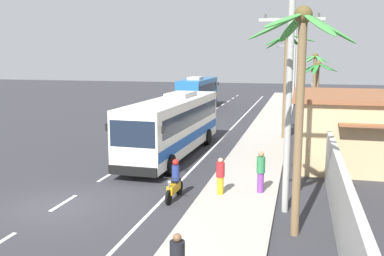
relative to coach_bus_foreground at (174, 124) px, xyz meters
The scene contains 17 objects.
ground_plane 10.27m from the coach_bus_foreground, 100.89° to the right, with size 160.00×160.00×0.00m, color #303035.
sidewalk_kerb 5.23m from the coach_bus_foreground, ahead, with size 3.20×90.00×0.14m, color #A8A399.
lane_markings 5.42m from the coach_bus_foreground, 84.59° to the left, with size 3.94×71.78×0.01m.
boundary_wall 9.64m from the coach_bus_foreground, 25.22° to the left, with size 0.24×60.00×2.36m, color #B2B2AD.
coach_bus_foreground is the anchor object (origin of this frame).
coach_bus_far_lane 22.87m from the coach_bus_foreground, 99.65° to the left, with size 2.93×10.57×3.65m.
motorcycle_beside_bus 8.22m from the coach_bus_foreground, 73.25° to the right, with size 0.56×1.96×1.67m.
pedestrian_near_kerb 8.29m from the coach_bus_foreground, 59.78° to the right, with size 0.36×0.36×1.57m.
pedestrian_far_walk 8.70m from the coach_bus_foreground, 48.23° to the right, with size 0.36×0.36×1.79m.
utility_pole_nearest 11.00m from the coach_bus_foreground, 50.03° to the right, with size 2.32×0.24×8.64m.
utility_pole_mid 12.36m from the coach_bus_foreground, 56.75° to the left, with size 2.26×0.24×10.41m.
utility_pole_far 28.89m from the coach_bus_foreground, 77.26° to the left, with size 3.26×0.24×9.39m.
utility_pole_distant 46.65m from the coach_bus_foreground, 82.00° to the left, with size 2.28×0.24×8.67m.
palm_nearest 9.48m from the coach_bus_foreground, 45.79° to the left, with size 3.44×3.42×7.58m.
palm_second 21.30m from the coach_bus_foreground, 66.31° to the left, with size 2.79×2.55×6.18m.
palm_third 13.12m from the coach_bus_foreground, 54.97° to the right, with size 3.33×3.18×7.44m.
palm_fourth 16.05m from the coach_bus_foreground, 57.23° to the left, with size 3.16×3.11×5.50m.
Camera 1 is at (9.19, -14.59, 5.92)m, focal length 40.61 mm.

